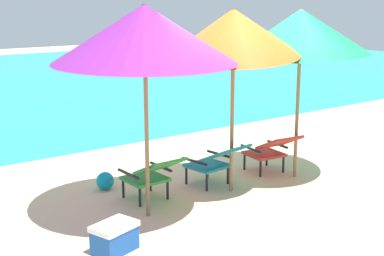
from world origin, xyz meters
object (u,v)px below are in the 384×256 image
(lounge_chair_left, at_px, (152,173))
(beach_ball, at_px, (105,181))
(lounge_chair_center, at_px, (216,160))
(beach_umbrella_right, at_px, (301,32))
(beach_umbrella_center, at_px, (234,32))
(cooler_box, at_px, (115,237))
(lounge_chair_right, at_px, (271,149))
(beach_umbrella_left, at_px, (145,34))

(lounge_chair_left, xyz_separation_m, beach_ball, (-0.27, 0.82, -0.28))
(lounge_chair_center, bearing_deg, beach_umbrella_right, -15.23)
(beach_ball, bearing_deg, lounge_chair_center, -32.50)
(lounge_chair_center, relative_size, beach_umbrella_right, 0.37)
(beach_umbrella_center, bearing_deg, beach_umbrella_right, -3.72)
(cooler_box, bearing_deg, beach_umbrella_right, 10.36)
(lounge_chair_left, bearing_deg, beach_umbrella_right, -9.06)
(lounge_chair_center, relative_size, beach_ball, 3.67)
(lounge_chair_right, xyz_separation_m, cooler_box, (-3.22, -0.93, -0.24))
(beach_ball, distance_m, cooler_box, 2.00)
(lounge_chair_right, height_order, beach_ball, lounge_chair_right)
(lounge_chair_left, height_order, lounge_chair_right, same)
(lounge_chair_left, height_order, beach_umbrella_left, beach_umbrella_left)
(lounge_chair_left, distance_m, beach_umbrella_left, 1.90)
(lounge_chair_center, height_order, beach_umbrella_center, beach_umbrella_center)
(lounge_chair_left, distance_m, beach_umbrella_center, 2.14)
(beach_umbrella_right, distance_m, cooler_box, 4.03)
(beach_ball, bearing_deg, cooler_box, -114.78)
(lounge_chair_center, bearing_deg, lounge_chair_right, -2.32)
(lounge_chair_right, height_order, beach_umbrella_left, beach_umbrella_left)
(lounge_chair_left, relative_size, beach_umbrella_right, 0.35)
(beach_umbrella_left, height_order, cooler_box, beach_umbrella_left)
(lounge_chair_center, xyz_separation_m, cooler_box, (-2.17, -0.97, -0.24))
(lounge_chair_right, height_order, cooler_box, lounge_chair_right)
(lounge_chair_right, bearing_deg, lounge_chair_center, 177.68)
(lounge_chair_center, xyz_separation_m, beach_umbrella_left, (-1.35, -0.34, 1.84))
(lounge_chair_right, bearing_deg, beach_umbrella_center, -167.30)
(lounge_chair_center, bearing_deg, beach_umbrella_center, -77.17)
(lounge_chair_left, relative_size, cooler_box, 1.64)
(lounge_chair_right, relative_size, beach_umbrella_right, 0.37)
(lounge_chair_left, relative_size, lounge_chair_right, 0.95)
(beach_umbrella_center, bearing_deg, beach_ball, 141.33)
(beach_umbrella_left, relative_size, beach_umbrella_center, 1.00)
(lounge_chair_left, xyz_separation_m, lounge_chair_right, (2.11, -0.07, 0.00))
(beach_umbrella_right, bearing_deg, beach_umbrella_left, 179.82)
(lounge_chair_center, height_order, beach_ball, lounge_chair_center)
(lounge_chair_center, relative_size, beach_umbrella_center, 0.36)
(lounge_chair_center, distance_m, beach_umbrella_right, 2.21)
(beach_umbrella_right, bearing_deg, lounge_chair_left, 170.94)
(beach_umbrella_left, distance_m, beach_ball, 2.42)
(beach_umbrella_center, bearing_deg, cooler_box, -162.43)
(beach_umbrella_center, xyz_separation_m, beach_umbrella_right, (1.20, -0.08, -0.03))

